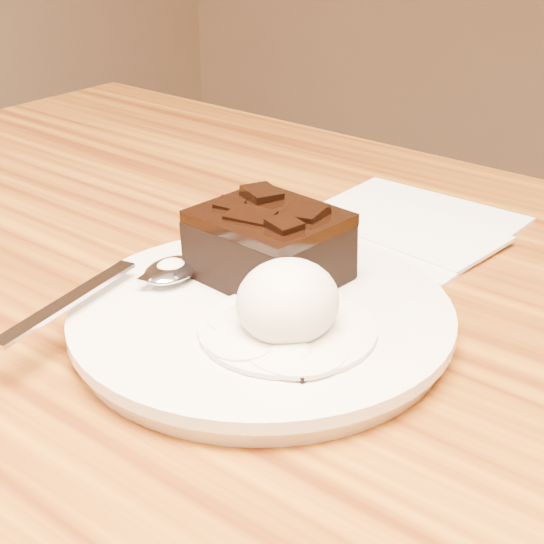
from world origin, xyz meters
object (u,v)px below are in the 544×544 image
Objects in this scene: spoon at (171,273)px; napkin at (404,223)px; brownie at (269,250)px; plate at (262,322)px; ice_cream_scoop at (288,302)px.

spoon is 0.22m from napkin.
brownie reaches higher than napkin.
plate is 1.34× the size of spoon.
ice_cream_scoop is at bearing -23.40° from plate.
spoon reaches higher than napkin.
brownie is 0.07m from ice_cream_scoop.
spoon is at bearing -138.04° from brownie.
spoon is (-0.10, 0.01, -0.02)m from ice_cream_scoop.
ice_cream_scoop reaches higher than plate.
brownie is 0.55× the size of napkin.
plate is 1.52× the size of napkin.
brownie is at bearing 138.14° from ice_cream_scoop.
brownie is 1.40× the size of ice_cream_scoop.
ice_cream_scoop is at bearing -76.17° from napkin.
plate is 2.73× the size of brownie.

